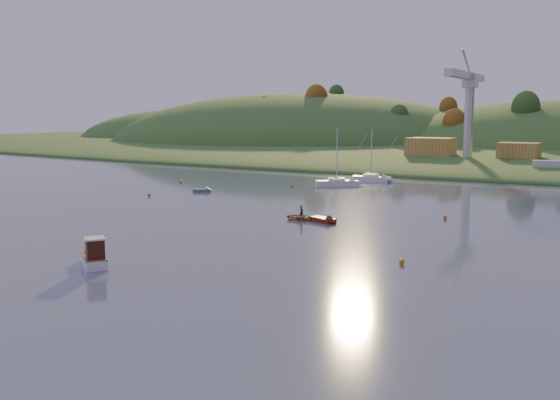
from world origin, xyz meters
The scene contains 24 objects.
ground centered at (0.00, 0.00, 0.00)m, with size 500.00×500.00×0.00m, color #3A4960.
far_shore centered at (0.00, 230.00, 0.00)m, with size 620.00×220.00×1.50m, color #2A5321.
shore_slope centered at (0.00, 165.00, 0.00)m, with size 640.00×150.00×7.00m, color #2A5321.
hill_left_far centered at (-160.00, 215.00, 0.00)m, with size 120.00×100.00×32.00m, color #2A5321.
hill_left centered at (-90.00, 200.00, 0.00)m, with size 170.00×140.00×44.00m, color #2A5321.
hill_center centered at (10.00, 210.00, 0.00)m, with size 140.00×120.00×36.00m, color #2A5321.
hillside_trees centered at (0.00, 185.00, 0.00)m, with size 280.00×50.00×32.00m, color #1F4518, non-canonical shape.
wharf centered at (5.00, 122.00, 1.20)m, with size 42.00×16.00×2.40m, color slate.
shed_west centered at (-8.00, 123.00, 4.80)m, with size 11.00×8.00×4.80m, color #A56D37.
shed_east centered at (13.00, 124.00, 4.40)m, with size 9.00×7.00×4.00m, color #A56D37.
dock_crane centered at (2.00, 118.39, 17.17)m, with size 3.20×28.00×20.30m.
fishing_boat centered at (0.32, 5.21, 0.78)m, with size 5.54×4.60×3.55m.
sailboat_near centered at (-8.45, 70.47, 0.70)m, with size 7.43×6.37×10.52m.
sailboat_far centered at (-6.22, 81.00, 0.68)m, with size 7.41×2.47×10.18m.
canoe centered at (4.29, 34.75, 0.38)m, with size 2.60×3.64×0.75m, color #9E7757.
paddler centered at (4.29, 34.75, 0.78)m, with size 0.57×0.37×1.56m, color black.
red_tender centered at (8.01, 34.40, 0.28)m, with size 4.22×2.73×1.36m.
grey_dinghy centered at (-23.45, 50.99, 0.24)m, with size 3.39×2.34×1.19m.
work_vessel centered at (21.66, 108.00, 1.24)m, with size 14.19×7.08×3.49m.
buoy_0 centered at (23.04, 19.06, 0.25)m, with size 0.50×0.50×0.50m, color orange.
buoy_1 centered at (19.23, 44.48, 0.25)m, with size 0.50×0.50×0.50m, color orange.
buoy_2 centered at (-36.35, 59.90, 0.25)m, with size 0.50×0.50×0.50m, color orange.
buoy_3 centered at (-14.29, 64.27, 0.25)m, with size 0.50×0.50×0.50m, color orange.
buoy_4 centered at (-27.57, 41.93, 0.25)m, with size 0.50×0.50×0.50m, color orange.
Camera 1 is at (41.36, -31.22, 12.74)m, focal length 40.00 mm.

